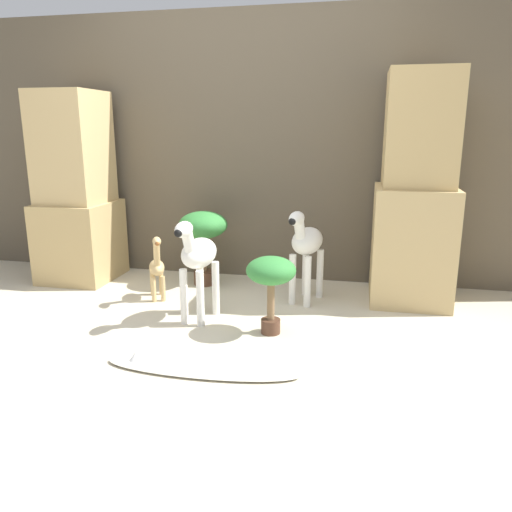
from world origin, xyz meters
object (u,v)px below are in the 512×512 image
zebra_left (198,259)px  potted_palm_front (203,230)px  zebra_right (306,246)px  potted_palm_back (271,276)px  giraffe_figurine (157,267)px  surfboard (199,367)px

zebra_left → potted_palm_front: 0.80m
potted_palm_front → zebra_right: bearing=-16.2°
zebra_left → potted_palm_back: 0.54m
zebra_left → potted_palm_back: zebra_left is taller
zebra_left → giraffe_figurine: size_ratio=1.38×
surfboard → zebra_right: bearing=70.4°
zebra_left → potted_palm_back: (0.52, -0.12, -0.05)m
potted_palm_back → zebra_left: bearing=166.5°
zebra_right → giraffe_figurine: (-1.10, -0.18, -0.18)m
zebra_right → potted_palm_front: (-0.87, 0.25, 0.03)m
surfboard → giraffe_figurine: bearing=122.8°
zebra_left → giraffe_figurine: (-0.44, 0.34, -0.18)m
giraffe_figurine → potted_palm_front: potted_palm_front is taller
potted_palm_back → surfboard: bearing=-117.0°
zebra_left → zebra_right: bearing=38.2°
zebra_right → potted_palm_front: size_ratio=1.16×
giraffe_figurine → surfboard: size_ratio=0.48×
zebra_right → zebra_left: (-0.66, -0.52, 0.00)m
zebra_right → surfboard: bearing=-109.6°
giraffe_figurine → potted_palm_front: 0.53m
zebra_right → potted_palm_back: bearing=-102.5°
giraffe_figurine → potted_palm_back: (0.96, -0.46, 0.13)m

